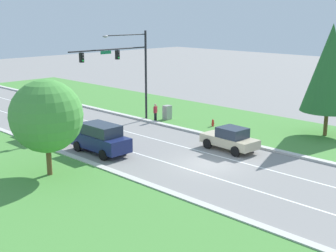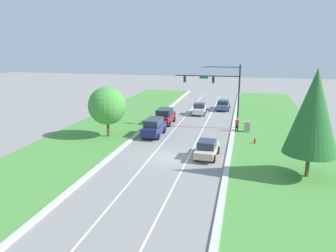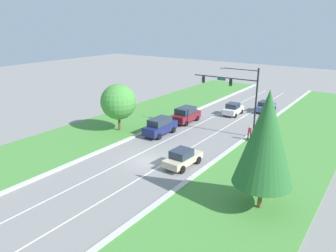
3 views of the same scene
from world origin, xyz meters
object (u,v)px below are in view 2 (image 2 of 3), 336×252
Objects in this scene: conifer_near_right_tree at (313,112)px; white_sedan at (199,109)px; oak_near_left_tree at (107,106)px; utility_cabinet at (247,127)px; navy_suv at (154,127)px; fire_hydrant at (255,141)px; burgundy_suv at (165,116)px; pedestrian at (237,124)px; slate_blue_sedan at (223,105)px; champagne_sedan at (207,149)px; traffic_signal_mast at (221,86)px.

white_sedan is at bearing 118.30° from conifer_near_right_tree.
utility_cabinet is at bearing 20.02° from oak_near_left_tree.
navy_suv is 13.92m from white_sedan.
conifer_near_right_tree is (4.02, -8.51, 5.23)m from fire_hydrant.
navy_suv reaches higher than burgundy_suv.
navy_suv is at bearing 4.04° from pedestrian.
navy_suv is (-7.02, -17.92, 0.29)m from slate_blue_sedan.
conifer_near_right_tree is at bearing -43.49° from burgundy_suv.
burgundy_suv is at bearing -120.68° from slate_blue_sedan.
utility_cabinet is 1.98× the size of fire_hydrant.
champagne_sedan is 13.39m from oak_near_left_tree.
conifer_near_right_tree is (12.16, -22.59, 4.70)m from white_sedan.
champagne_sedan is 14.36m from burgundy_suv.
champagne_sedan reaches higher than pedestrian.
white_sedan is 17.72m from oak_near_left_tree.
champagne_sedan is at bearing -110.29° from utility_cabinet.
fire_hydrant is at bearing -29.46° from burgundy_suv.
slate_blue_sedan is 1.01× the size of champagne_sedan.
utility_cabinet is 15.03m from conifer_near_right_tree.
utility_cabinet is (3.82, 10.34, -0.18)m from champagne_sedan.
conifer_near_right_tree reaches higher than traffic_signal_mast.
pedestrian is (9.84, -1.76, -0.14)m from burgundy_suv.
fire_hydrant is at bearing -74.65° from slate_blue_sedan.
slate_blue_sedan is 6.42× the size of fire_hydrant.
oak_near_left_tree is at bearing -122.37° from white_sedan.
pedestrian is (6.02, -8.95, 0.06)m from white_sedan.
pedestrian is at bearing -77.91° from slate_blue_sedan.
burgundy_suv is 0.80× the size of oak_near_left_tree.
slate_blue_sedan is (-0.31, 12.18, -4.70)m from traffic_signal_mast.
traffic_signal_mast is 17.14m from conifer_near_right_tree.
champagne_sedan reaches higher than fire_hydrant.
slate_blue_sedan reaches higher than fire_hydrant.
oak_near_left_tree is at bearing -162.18° from navy_suv.
utility_cabinet is at bearing -9.92° from burgundy_suv.
slate_blue_sedan is 23.26m from oak_near_left_tree.
burgundy_suv reaches higher than slate_blue_sedan.
slate_blue_sedan reaches higher than utility_cabinet.
burgundy_suv is (-7.19, -11.69, 0.26)m from slate_blue_sedan.
champagne_sedan is 10.33m from conifer_near_right_tree.
traffic_signal_mast reaches higher than pedestrian.
navy_suv reaches higher than utility_cabinet.
champagne_sedan is at bearing -91.04° from traffic_signal_mast.
burgundy_suv reaches higher than champagne_sedan.
oak_near_left_tree is at bearing -120.96° from slate_blue_sedan.
burgundy_suv is at bearing 57.69° from oak_near_left_tree.
traffic_signal_mast is at bearing 156.95° from utility_cabinet.
traffic_signal_mast is 4.96× the size of pedestrian.
conifer_near_right_tree reaches higher than utility_cabinet.
champagne_sedan is at bearing -40.84° from navy_suv.
slate_blue_sedan is 28.87m from conifer_near_right_tree.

